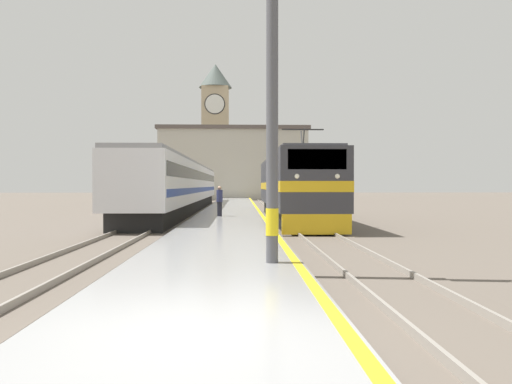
{
  "coord_description": "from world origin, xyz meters",
  "views": [
    {
      "loc": [
        0.6,
        -6.26,
        2.04
      ],
      "look_at": [
        1.41,
        19.55,
        1.68
      ],
      "focal_mm": 35.0,
      "sensor_mm": 36.0,
      "label": 1
    }
  ],
  "objects": [
    {
      "name": "station_building",
      "position": [
        -0.33,
        63.62,
        5.06
      ],
      "size": [
        20.73,
        7.33,
        10.07
      ],
      "color": "#B7B2A3",
      "rests_on": "ground"
    },
    {
      "name": "ground_plane",
      "position": [
        0.0,
        30.0,
        0.0
      ],
      "size": [
        200.0,
        200.0,
        0.0
      ],
      "primitive_type": "plane",
      "color": "#60564C"
    },
    {
      "name": "platform",
      "position": [
        0.0,
        25.0,
        0.16
      ],
      "size": [
        3.97,
        140.0,
        0.33
      ],
      "color": "#999999",
      "rests_on": "ground"
    },
    {
      "name": "passenger_train",
      "position": [
        -3.88,
        32.82,
        2.02
      ],
      "size": [
        2.92,
        37.87,
        3.74
      ],
      "color": "black",
      "rests_on": "ground"
    },
    {
      "name": "rail_track_near",
      "position": [
        3.62,
        25.0,
        0.03
      ],
      "size": [
        2.83,
        140.0,
        0.16
      ],
      "color": "#60564C",
      "rests_on": "ground"
    },
    {
      "name": "locomotive_train",
      "position": [
        3.62,
        22.32,
        1.94
      ],
      "size": [
        2.92,
        18.4,
        4.76
      ],
      "color": "black",
      "rests_on": "ground"
    },
    {
      "name": "person_on_platform",
      "position": [
        -0.54,
        21.22,
        1.2
      ],
      "size": [
        0.34,
        0.34,
        1.66
      ],
      "color": "#23232D",
      "rests_on": "platform"
    },
    {
      "name": "clock_tower",
      "position": [
        -3.52,
        76.89,
        11.91
      ],
      "size": [
        5.44,
        5.44,
        22.15
      ],
      "color": "tan",
      "rests_on": "ground"
    },
    {
      "name": "catenary_mast",
      "position": [
        1.38,
        4.7,
        4.62
      ],
      "size": [
        2.62,
        0.28,
        8.63
      ],
      "color": "#4C4C51",
      "rests_on": "platform"
    },
    {
      "name": "rail_track_far",
      "position": [
        -3.88,
        25.0,
        0.03
      ],
      "size": [
        2.84,
        140.0,
        0.16
      ],
      "color": "#60564C",
      "rests_on": "ground"
    }
  ]
}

